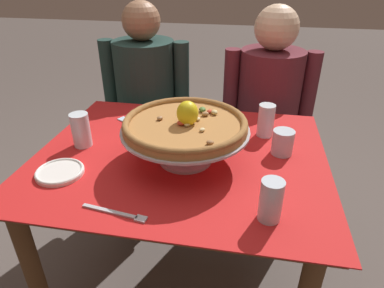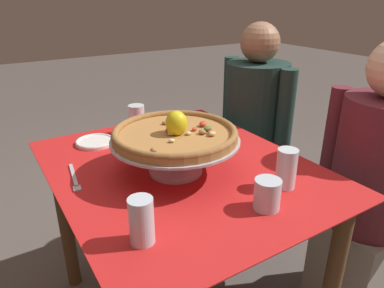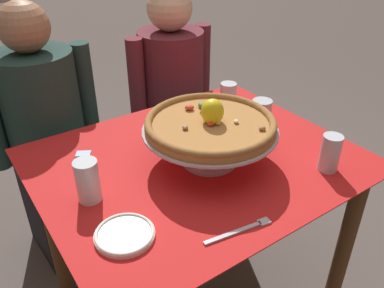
{
  "view_description": "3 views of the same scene",
  "coord_description": "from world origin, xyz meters",
  "px_view_note": "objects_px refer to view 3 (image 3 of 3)",
  "views": [
    {
      "loc": [
        0.23,
        -1.04,
        1.37
      ],
      "look_at": [
        0.04,
        0.01,
        0.78
      ],
      "focal_mm": 31.52,
      "sensor_mm": 36.0,
      "label": 1
    },
    {
      "loc": [
        0.99,
        -0.57,
        1.31
      ],
      "look_at": [
        0.06,
        0.01,
        0.84
      ],
      "focal_mm": 33.1,
      "sensor_mm": 36.0,
      "label": 2
    },
    {
      "loc": [
        -0.65,
        -0.92,
        1.47
      ],
      "look_at": [
        -0.03,
        -0.01,
        0.8
      ],
      "focal_mm": 36.87,
      "sensor_mm": 36.0,
      "label": 3
    }
  ],
  "objects_px": {
    "side_plate": "(125,234)",
    "diner_left": "(50,148)",
    "water_glass_side_left": "(88,183)",
    "dinner_fork": "(242,230)",
    "pizza_stand": "(210,137)",
    "water_glass_side_right": "(261,113)",
    "pizza": "(210,123)",
    "diner_right": "(172,107)",
    "sugar_packet": "(83,154)",
    "water_glass_front_right": "(330,155)",
    "water_glass_back_right": "(228,100)"
  },
  "relations": [
    {
      "from": "pizza",
      "to": "water_glass_back_right",
      "type": "relative_size",
      "value": 3.22
    },
    {
      "from": "sugar_packet",
      "to": "diner_right",
      "type": "height_order",
      "value": "diner_right"
    },
    {
      "from": "water_glass_back_right",
      "to": "diner_right",
      "type": "height_order",
      "value": "diner_right"
    },
    {
      "from": "dinner_fork",
      "to": "sugar_packet",
      "type": "height_order",
      "value": "dinner_fork"
    },
    {
      "from": "dinner_fork",
      "to": "pizza",
      "type": "bearing_deg",
      "value": 67.52
    },
    {
      "from": "pizza_stand",
      "to": "water_glass_side_left",
      "type": "distance_m",
      "value": 0.41
    },
    {
      "from": "pizza_stand",
      "to": "pizza",
      "type": "xyz_separation_m",
      "value": [
        0.0,
        0.0,
        0.05
      ]
    },
    {
      "from": "water_glass_side_left",
      "to": "sugar_packet",
      "type": "height_order",
      "value": "water_glass_side_left"
    },
    {
      "from": "pizza",
      "to": "water_glass_side_right",
      "type": "relative_size",
      "value": 4.58
    },
    {
      "from": "water_glass_side_left",
      "to": "diner_left",
      "type": "height_order",
      "value": "diner_left"
    },
    {
      "from": "side_plate",
      "to": "diner_left",
      "type": "relative_size",
      "value": 0.13
    },
    {
      "from": "dinner_fork",
      "to": "diner_left",
      "type": "bearing_deg",
      "value": 102.79
    },
    {
      "from": "pizza_stand",
      "to": "water_glass_back_right",
      "type": "xyz_separation_m",
      "value": [
        0.28,
        0.25,
        -0.03
      ]
    },
    {
      "from": "pizza",
      "to": "side_plate",
      "type": "distance_m",
      "value": 0.45
    },
    {
      "from": "water_glass_side_right",
      "to": "dinner_fork",
      "type": "bearing_deg",
      "value": -137.65
    },
    {
      "from": "side_plate",
      "to": "diner_right",
      "type": "height_order",
      "value": "diner_right"
    },
    {
      "from": "water_glass_side_right",
      "to": "water_glass_back_right",
      "type": "xyz_separation_m",
      "value": [
        -0.06,
        0.14,
        0.02
      ]
    },
    {
      "from": "water_glass_front_right",
      "to": "water_glass_side_right",
      "type": "height_order",
      "value": "water_glass_front_right"
    },
    {
      "from": "water_glass_front_right",
      "to": "water_glass_back_right",
      "type": "xyz_separation_m",
      "value": [
        -0.01,
        0.5,
        0.0
      ]
    },
    {
      "from": "water_glass_front_right",
      "to": "dinner_fork",
      "type": "relative_size",
      "value": 0.62
    },
    {
      "from": "diner_left",
      "to": "pizza_stand",
      "type": "bearing_deg",
      "value": -62.23
    },
    {
      "from": "sugar_packet",
      "to": "water_glass_front_right",
      "type": "bearing_deg",
      "value": -40.88
    },
    {
      "from": "water_glass_back_right",
      "to": "dinner_fork",
      "type": "height_order",
      "value": "water_glass_back_right"
    },
    {
      "from": "water_glass_back_right",
      "to": "side_plate",
      "type": "xyz_separation_m",
      "value": [
        -0.67,
        -0.41,
        -0.05
      ]
    },
    {
      "from": "side_plate",
      "to": "diner_right",
      "type": "xyz_separation_m",
      "value": [
        0.7,
        0.89,
        -0.18
      ]
    },
    {
      "from": "diner_right",
      "to": "water_glass_front_right",
      "type": "bearing_deg",
      "value": -91.01
    },
    {
      "from": "diner_left",
      "to": "diner_right",
      "type": "height_order",
      "value": "diner_left"
    },
    {
      "from": "pizza_stand",
      "to": "water_glass_side_right",
      "type": "bearing_deg",
      "value": 18.03
    },
    {
      "from": "water_glass_side_right",
      "to": "water_glass_back_right",
      "type": "bearing_deg",
      "value": 114.08
    },
    {
      "from": "diner_right",
      "to": "sugar_packet",
      "type": "bearing_deg",
      "value": -145.17
    },
    {
      "from": "side_plate",
      "to": "dinner_fork",
      "type": "xyz_separation_m",
      "value": [
        0.26,
        -0.16,
        -0.01
      ]
    },
    {
      "from": "diner_left",
      "to": "diner_right",
      "type": "bearing_deg",
      "value": 4.09
    },
    {
      "from": "water_glass_front_right",
      "to": "diner_right",
      "type": "bearing_deg",
      "value": 88.99
    },
    {
      "from": "diner_left",
      "to": "diner_right",
      "type": "relative_size",
      "value": 1.01
    },
    {
      "from": "diner_left",
      "to": "side_plate",
      "type": "bearing_deg",
      "value": -92.61
    },
    {
      "from": "pizza",
      "to": "diner_right",
      "type": "height_order",
      "value": "diner_right"
    },
    {
      "from": "water_glass_front_right",
      "to": "water_glass_side_right",
      "type": "xyz_separation_m",
      "value": [
        0.05,
        0.37,
        -0.01
      ]
    },
    {
      "from": "sugar_packet",
      "to": "diner_right",
      "type": "xyz_separation_m",
      "value": [
        0.64,
        0.45,
        -0.17
      ]
    },
    {
      "from": "sugar_packet",
      "to": "diner_right",
      "type": "distance_m",
      "value": 0.8
    },
    {
      "from": "water_glass_front_right",
      "to": "diner_right",
      "type": "xyz_separation_m",
      "value": [
        0.02,
        0.98,
        -0.22
      ]
    },
    {
      "from": "diner_right",
      "to": "dinner_fork",
      "type": "bearing_deg",
      "value": -112.64
    },
    {
      "from": "diner_right",
      "to": "water_glass_side_left",
      "type": "bearing_deg",
      "value": -135.85
    },
    {
      "from": "pizza_stand",
      "to": "sugar_packet",
      "type": "bearing_deg",
      "value": 140.13
    },
    {
      "from": "water_glass_side_left",
      "to": "water_glass_front_right",
      "type": "xyz_separation_m",
      "value": [
        0.7,
        -0.29,
        -0.0
      ]
    },
    {
      "from": "dinner_fork",
      "to": "side_plate",
      "type": "bearing_deg",
      "value": 149.42
    },
    {
      "from": "water_glass_front_right",
      "to": "sugar_packet",
      "type": "relative_size",
      "value": 2.49
    },
    {
      "from": "water_glass_side_left",
      "to": "dinner_fork",
      "type": "height_order",
      "value": "water_glass_side_left"
    },
    {
      "from": "water_glass_side_left",
      "to": "diner_right",
      "type": "relative_size",
      "value": 0.11
    },
    {
      "from": "pizza",
      "to": "sugar_packet",
      "type": "bearing_deg",
      "value": 140.25
    },
    {
      "from": "sugar_packet",
      "to": "diner_left",
      "type": "xyz_separation_m",
      "value": [
        -0.02,
        0.4,
        -0.17
      ]
    }
  ]
}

